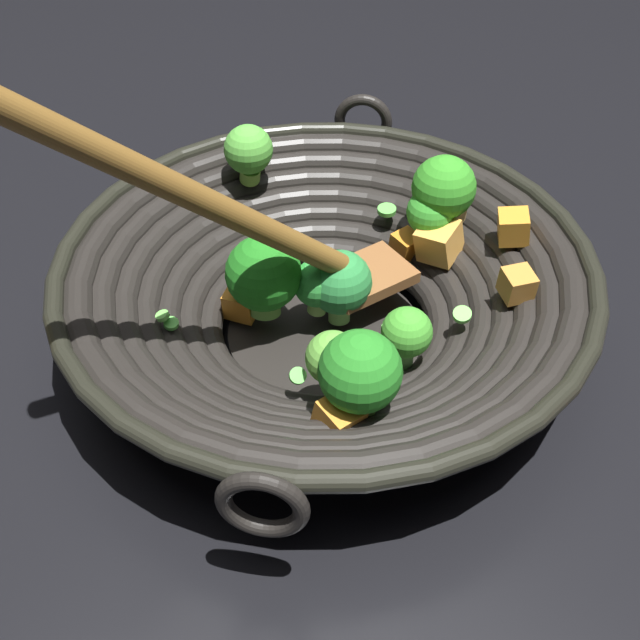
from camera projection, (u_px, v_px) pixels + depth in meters
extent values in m
plane|color=black|center=(325.00, 339.00, 0.66)|extent=(4.00, 4.00, 0.00)
cylinder|color=black|center=(325.00, 335.00, 0.66)|extent=(0.15, 0.15, 0.01)
torus|color=black|center=(325.00, 322.00, 0.65)|extent=(0.21, 0.21, 0.02)
torus|color=black|center=(325.00, 314.00, 0.64)|extent=(0.24, 0.24, 0.02)
torus|color=black|center=(325.00, 307.00, 0.64)|extent=(0.27, 0.27, 0.02)
torus|color=black|center=(325.00, 298.00, 0.63)|extent=(0.30, 0.30, 0.02)
torus|color=black|center=(325.00, 290.00, 0.63)|extent=(0.33, 0.33, 0.02)
torus|color=black|center=(325.00, 282.00, 0.62)|extent=(0.36, 0.36, 0.02)
torus|color=black|center=(326.00, 273.00, 0.61)|extent=(0.39, 0.39, 0.02)
torus|color=black|center=(326.00, 265.00, 0.61)|extent=(0.41, 0.41, 0.01)
torus|color=black|center=(262.00, 505.00, 0.45)|extent=(0.04, 0.05, 0.05)
torus|color=black|center=(363.00, 122.00, 0.76)|extent=(0.04, 0.05, 0.05)
cylinder|color=#78B24A|center=(444.00, 221.00, 0.67)|extent=(0.03, 0.03, 0.02)
sphere|color=#308922|center=(448.00, 190.00, 0.65)|extent=(0.05, 0.05, 0.05)
cylinder|color=#79AC45|center=(359.00, 403.00, 0.54)|extent=(0.03, 0.03, 0.02)
sphere|color=#237720|center=(360.00, 372.00, 0.52)|extent=(0.05, 0.05, 0.05)
cylinder|color=#7BB757|center=(343.00, 314.00, 0.65)|extent=(0.03, 0.03, 0.02)
sphere|color=#287C39|center=(344.00, 285.00, 0.63)|extent=(0.05, 0.05, 0.05)
cylinder|color=#7CAB3E|center=(431.00, 236.00, 0.68)|extent=(0.02, 0.02, 0.01)
sphere|color=green|center=(433.00, 214.00, 0.66)|extent=(0.04, 0.04, 0.04)
cylinder|color=#84BA46|center=(250.00, 174.00, 0.71)|extent=(0.02, 0.02, 0.02)
sphere|color=#4DA137|center=(248.00, 149.00, 0.69)|extent=(0.04, 0.04, 0.04)
cylinder|color=#5FA14C|center=(404.00, 357.00, 0.60)|extent=(0.02, 0.02, 0.02)
sphere|color=green|center=(407.00, 332.00, 0.59)|extent=(0.04, 0.04, 0.04)
cylinder|color=#82AD52|center=(316.00, 306.00, 0.65)|extent=(0.02, 0.02, 0.01)
sphere|color=#2B8834|center=(316.00, 284.00, 0.63)|extent=(0.04, 0.04, 0.04)
cylinder|color=#5F8E49|center=(332.00, 383.00, 0.57)|extent=(0.02, 0.02, 0.02)
sphere|color=#569C36|center=(333.00, 358.00, 0.55)|extent=(0.04, 0.04, 0.04)
cylinder|color=#679F41|center=(265.00, 305.00, 0.64)|extent=(0.04, 0.04, 0.02)
sphere|color=#1D6F1A|center=(263.00, 273.00, 0.62)|extent=(0.06, 0.06, 0.06)
cube|color=gold|center=(439.00, 241.00, 0.66)|extent=(0.04, 0.04, 0.04)
cube|color=tan|center=(445.00, 210.00, 0.69)|extent=(0.03, 0.04, 0.03)
cube|color=orange|center=(242.00, 302.00, 0.65)|extent=(0.03, 0.03, 0.03)
cube|color=orange|center=(406.00, 245.00, 0.69)|extent=(0.02, 0.02, 0.02)
cube|color=orange|center=(339.00, 418.00, 0.53)|extent=(0.03, 0.03, 0.03)
cube|color=#BF7C30|center=(517.00, 284.00, 0.60)|extent=(0.03, 0.03, 0.02)
cube|color=orange|center=(513.00, 227.00, 0.64)|extent=(0.03, 0.03, 0.03)
cylinder|color=#56B247|center=(171.00, 323.00, 0.60)|extent=(0.01, 0.01, 0.01)
cylinder|color=#56B247|center=(387.00, 210.00, 0.69)|extent=(0.02, 0.02, 0.00)
cylinder|color=#6BC651|center=(462.00, 315.00, 0.60)|extent=(0.02, 0.02, 0.01)
cylinder|color=#56B247|center=(376.00, 394.00, 0.54)|extent=(0.02, 0.02, 0.01)
cylinder|color=#99D166|center=(258.00, 226.00, 0.67)|extent=(0.01, 0.01, 0.01)
cylinder|color=#56B247|center=(298.00, 376.00, 0.56)|extent=(0.01, 0.01, 0.01)
cylinder|color=#6BC651|center=(389.00, 328.00, 0.60)|extent=(0.02, 0.02, 0.01)
cylinder|color=#6BC651|center=(162.00, 316.00, 0.60)|extent=(0.01, 0.01, 0.01)
cube|color=brown|center=(370.00, 279.00, 0.65)|extent=(0.07, 0.06, 0.01)
cylinder|color=brown|center=(202.00, 200.00, 0.51)|extent=(0.23, 0.04, 0.22)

